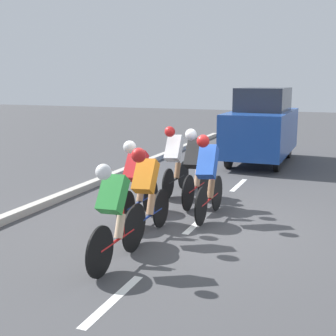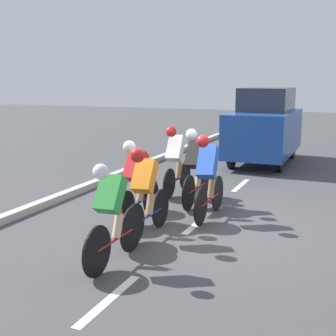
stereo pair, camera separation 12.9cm
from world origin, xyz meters
name	(u,v)px [view 2 (the right image)]	position (x,y,z in m)	size (l,w,h in m)	color
ground_plane	(196,224)	(0.00, 0.00, 0.00)	(60.00, 60.00, 0.00)	#424244
lane_stripe_near	(109,299)	(0.00, 3.10, 0.00)	(0.12, 1.40, 0.01)	white
lane_stripe_mid	(198,222)	(0.00, -0.10, 0.00)	(0.12, 1.40, 0.01)	white
lane_stripe_far	(241,185)	(0.00, -3.30, 0.00)	(0.12, 1.40, 0.01)	white
curb	(49,201)	(3.20, -0.10, 0.07)	(0.20, 24.91, 0.14)	#B7B2A8
cyclist_red	(136,179)	(1.04, 0.24, 0.78)	(0.33, 1.70, 1.49)	black
cyclist_white	(176,158)	(1.13, -1.90, 0.81)	(0.35, 1.62, 1.53)	black
cyclist_orange	(145,190)	(0.53, 0.96, 0.79)	(0.35, 1.67, 1.50)	black
cyclist_black	(196,165)	(0.42, -1.18, 0.83)	(0.33, 1.70, 1.58)	black
cyclist_blue	(208,175)	(-0.08, -0.41, 0.82)	(0.36, 1.71, 1.57)	black
cyclist_green	(112,212)	(0.46, 2.16, 0.75)	(0.33, 1.66, 1.46)	black
support_car	(265,126)	(0.09, -6.60, 1.12)	(1.70, 3.92, 2.26)	black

